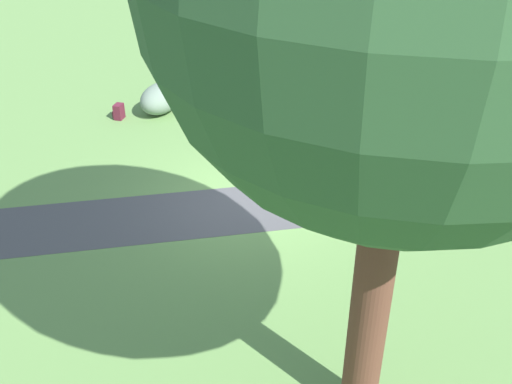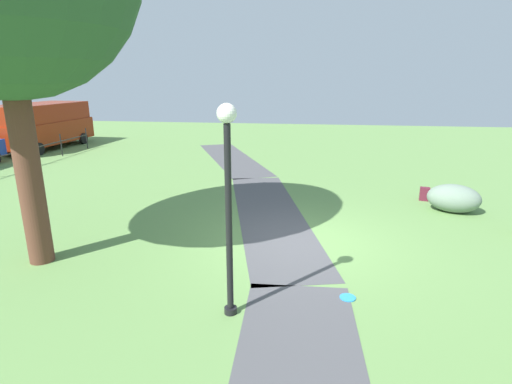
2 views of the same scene
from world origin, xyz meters
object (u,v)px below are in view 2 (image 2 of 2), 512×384
(lamp_post, at_px, (228,190))
(lawn_boulder, at_px, (454,198))
(delivery_van, at_px, (39,124))
(frisbee_on_grass, at_px, (348,298))
(backpack_by_boulder, at_px, (424,194))

(lamp_post, height_order, lawn_boulder, lamp_post)
(lawn_boulder, distance_m, delivery_van, 19.65)
(frisbee_on_grass, relative_size, delivery_van, 0.05)
(delivery_van, bearing_deg, lamp_post, -136.66)
(lamp_post, bearing_deg, backpack_by_boulder, -34.24)
(delivery_van, bearing_deg, frisbee_on_grass, -131.26)
(frisbee_on_grass, distance_m, delivery_van, 19.66)
(backpack_by_boulder, relative_size, frisbee_on_grass, 1.49)
(backpack_by_boulder, distance_m, frisbee_on_grass, 6.64)
(backpack_by_boulder, relative_size, delivery_van, 0.07)
(delivery_van, bearing_deg, backpack_by_boulder, -111.52)
(backpack_by_boulder, bearing_deg, lamp_post, 145.76)
(frisbee_on_grass, height_order, delivery_van, delivery_van)
(frisbee_on_grass, bearing_deg, backpack_by_boulder, -24.31)
(backpack_by_boulder, bearing_deg, delivery_van, 68.48)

